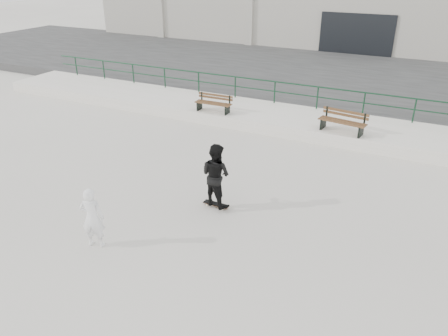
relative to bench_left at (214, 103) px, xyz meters
The scene contains 9 objects.
ground 8.99m from the bench_left, 70.89° to the right, with size 120.00×120.00×0.00m, color #BCB5AC.
ledge 3.17m from the bench_left, 19.56° to the left, with size 30.00×3.00×0.50m, color silver.
parking_strip 10.00m from the bench_left, 72.92° to the left, with size 60.00×14.00×0.50m, color #353535.
railing 3.77m from the bench_left, 38.62° to the left, with size 28.00×0.06×1.03m.
bench_left is the anchor object (origin of this frame).
bench_right 5.58m from the bench_left, ahead, with size 1.87×0.79×0.84m.
skateboard 7.30m from the bench_left, 61.93° to the right, with size 0.78×0.23×0.09m.
standing_skater 7.26m from the bench_left, 61.93° to the right, with size 0.92×0.71×1.89m, color black.
seated_skater 9.58m from the bench_left, 80.61° to the right, with size 0.59×0.39×1.63m, color white.
Camera 1 is at (5.60, -7.73, 6.61)m, focal length 35.00 mm.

